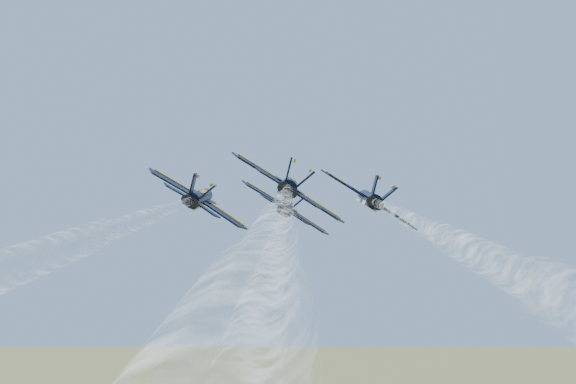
% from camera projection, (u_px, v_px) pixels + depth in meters
% --- Properties ---
extents(jet_lead, '(12.20, 18.93, 7.81)m').
position_uv_depth(jet_lead, '(286.00, 207.00, 115.38)').
color(jet_lead, black).
extents(jet_left, '(12.20, 18.93, 7.81)m').
position_uv_depth(jet_left, '(199.00, 198.00, 101.97)').
color(jet_left, black).
extents(jet_right, '(12.20, 18.93, 7.81)m').
position_uv_depth(jet_right, '(369.00, 200.00, 103.80)').
color(jet_right, black).
extents(jet_slot, '(12.20, 18.93, 7.81)m').
position_uv_depth(jet_slot, '(288.00, 187.00, 89.11)').
color(jet_slot, black).
extents(smoke_trail_lead, '(24.88, 85.39, 3.21)m').
position_uv_depth(smoke_trail_lead, '(314.00, 120.00, 50.53)').
color(smoke_trail_lead, white).
extents(smoke_trail_left, '(24.88, 85.39, 3.21)m').
position_uv_depth(smoke_trail_left, '(87.00, 64.00, 37.13)').
color(smoke_trail_left, white).
extents(smoke_trail_right, '(24.88, 85.39, 3.21)m').
position_uv_depth(smoke_trail_right, '(545.00, 74.00, 38.95)').
color(smoke_trail_right, white).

